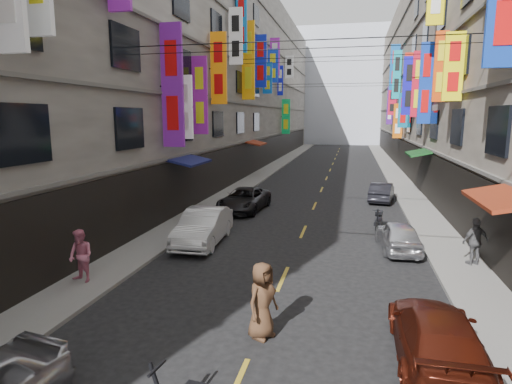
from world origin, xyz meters
The scene contains 18 objects.
sidewalk_left centered at (-6.00, 42.00, 0.06)m, with size 2.00×90.00×0.12m, color slate.
sidewalk_right centered at (6.00, 42.00, 0.06)m, with size 2.00×90.00×0.12m, color slate.
building_row_left centered at (-11.99, 42.00, 9.49)m, with size 10.14×90.00×19.00m.
building_row_right centered at (11.99, 42.00, 9.49)m, with size 10.14×90.00×19.00m.
haze_block centered at (0.00, 92.00, 11.00)m, with size 18.00×8.00×22.00m, color silver.
shop_signage centered at (-0.34, 34.46, 9.11)m, with size 14.00×55.00×11.76m.
street_awnings centered at (-1.26, 26.00, 3.00)m, with size 13.99×35.20×0.41m.
overhead_cables centered at (0.00, 30.00, 8.80)m, with size 14.00×38.04×1.24m.
lane_markings centered at (0.00, 39.00, 0.00)m, with size 0.12×80.20×0.01m.
scooter_far_right centered at (3.42, 25.22, 0.44)m, with size 0.56×1.80×1.14m.
car_left_mid centered at (-3.91, 21.21, 0.73)m, with size 1.55×4.44×1.46m, color white.
car_left_far centered at (-3.80, 27.79, 0.64)m, with size 2.13×4.61×1.28m, color black.
car_right_near centered at (4.00, 13.83, 0.63)m, with size 1.76×4.33×1.26m, color #4F180D.
car_right_mid centered at (4.00, 22.01, 0.61)m, with size 1.43×3.56×1.21m, color silver.
car_right_far centered at (4.00, 32.32, 0.61)m, with size 1.28×3.68×1.21m, color #222229.
pedestrian_lfar centered at (-6.13, 16.06, 0.96)m, with size 0.82×0.56×1.69m, color pink.
pedestrian_rfar centered at (6.42, 20.51, 0.97)m, with size 0.99×0.56×1.69m, color #565659.
pedestrian_crossing centered at (0.11, 14.14, 0.94)m, with size 0.92×0.63×1.88m, color #503320.
Camera 1 is at (2.07, 4.71, 5.28)m, focal length 30.00 mm.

